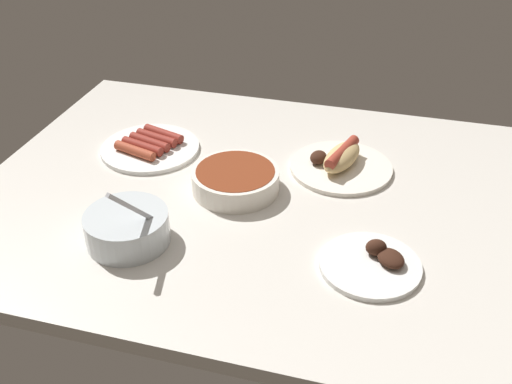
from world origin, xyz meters
The scene contains 6 objects.
ground_plane centered at (0.00, 0.00, -1.50)cm, with size 120.00×90.00×3.00cm, color silver.
plate_sausages centered at (-29.94, 10.29, 1.04)cm, with size 23.01×23.01×3.23cm.
plate_hotdog_assembled centered at (14.36, 13.50, 1.86)cm, with size 22.76×22.76×5.61cm.
bowl_chili centered at (-5.63, -0.56, 2.62)cm, with size 18.37×18.37×4.77cm.
bowl_coleslaw centered at (-19.83, -22.48, 3.35)cm, with size 15.57×15.57×15.25cm.
plate_grilled_meat centered at (24.96, -17.79, 0.86)cm, with size 18.08×18.08×4.02cm.
Camera 1 is at (26.18, -100.50, 69.47)cm, focal length 41.69 mm.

